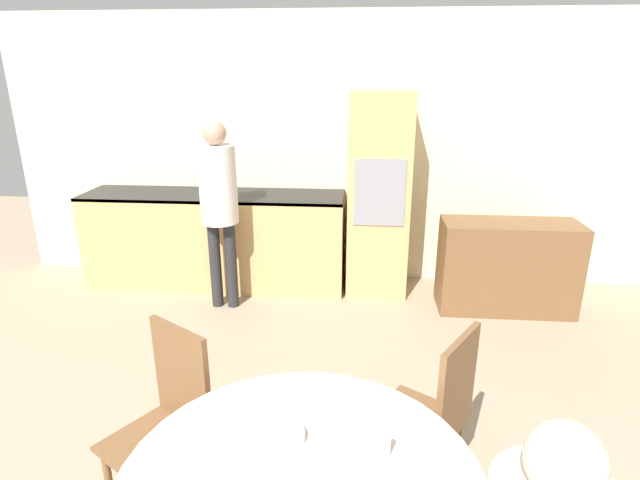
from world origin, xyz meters
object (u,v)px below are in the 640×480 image
object	(u,v)px
oven_unit	(378,195)
person_standing	(219,196)
sideboard	(507,267)
bowl_near	(286,436)
chair_far_right	(436,411)
chair_far_left	(169,415)

from	to	relation	value
oven_unit	person_standing	xyz separation A→B (m)	(-1.38, -0.51, 0.09)
sideboard	bowl_near	bearing A→B (deg)	-119.82
sideboard	person_standing	bearing A→B (deg)	-176.69
chair_far_right	bowl_near	distance (m)	0.86
person_standing	bowl_near	bearing A→B (deg)	-69.62
oven_unit	chair_far_left	bearing A→B (deg)	-110.94
sideboard	chair_far_right	world-z (taller)	chair_far_right
bowl_near	chair_far_right	bearing A→B (deg)	39.16
sideboard	person_standing	size ratio (longest dim) A/B	0.70
sideboard	person_standing	xyz separation A→B (m)	(-2.54, -0.15, 0.63)
chair_far_left	bowl_near	xyz separation A→B (m)	(0.62, -0.39, 0.25)
chair_far_left	chair_far_right	world-z (taller)	same
bowl_near	chair_far_left	bearing A→B (deg)	147.78
chair_far_right	person_standing	bearing A→B (deg)	-109.49
chair_far_right	bowl_near	world-z (taller)	chair_far_right
sideboard	oven_unit	bearing A→B (deg)	162.58
chair_far_left	bowl_near	bearing A→B (deg)	0.72
sideboard	bowl_near	size ratio (longest dim) A/B	8.47
oven_unit	bowl_near	world-z (taller)	oven_unit
oven_unit	chair_far_right	distance (m)	2.63
oven_unit	sideboard	distance (m)	1.32
sideboard	bowl_near	distance (m)	3.18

